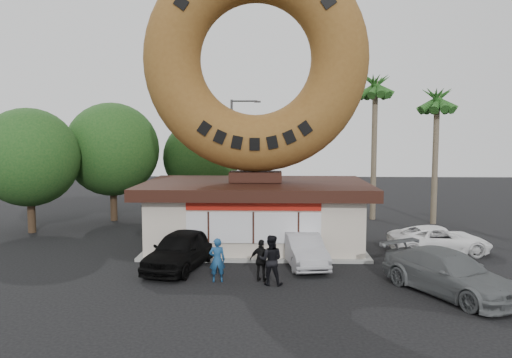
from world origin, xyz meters
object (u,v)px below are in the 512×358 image
Objects in this scene: car_grey at (449,273)px; donut_shop at (256,212)px; giant_donut at (256,59)px; person_left at (217,260)px; street_lamp at (234,150)px; car_white at (439,240)px; person_center at (271,260)px; car_silver at (304,250)px; person_right at (262,261)px; car_black at (180,250)px.

donut_shop is at bearing 104.88° from car_grey.
giant_donut is 10.50m from person_left.
car_grey is (7.15, -7.25, -1.00)m from donut_shop.
street_lamp reaches higher than person_left.
person_left is at bearing -87.98° from street_lamp.
car_white is at bearing 44.78° from car_grey.
person_center is at bearing 119.31° from car_white.
car_silver is at bearing -110.50° from person_center.
donut_shop is 7.57m from giant_donut.
person_right reaches higher than car_grey.
street_lamp is 1.51× the size of car_grey.
car_silver is 6.98m from car_white.
car_grey is at bearing -45.59° from car_silver.
person_center is 0.40× the size of car_black.
person_center is 1.16× the size of person_right.
car_grey is at bearing -45.43° from giant_donut.
donut_shop is at bearing -79.50° from street_lamp.
car_black is (-3.07, -4.22, -0.96)m from donut_shop.
donut_shop reaches higher than car_black.
person_center is at bearing 147.22° from person_right.
person_left is at bearing -101.98° from giant_donut.
person_right is at bearing 139.29° from car_grey.
donut_shop reaches higher than car_white.
street_lamp reaches higher than car_white.
person_center reaches higher than person_left.
donut_shop is 2.37× the size of car_white.
car_black is at bearing 100.87° from car_white.
person_right is (0.43, -5.94, -0.94)m from donut_shop.
street_lamp reaches higher than person_center.
person_center is at bearing -16.20° from car_black.
car_white is at bearing 26.91° from car_black.
giant_donut is at bearing -79.49° from street_lamp.
giant_donut is at bearing 90.00° from donut_shop.
car_white is (10.10, 4.80, -0.20)m from person_left.
car_white is (11.88, 2.97, -0.15)m from car_black.
giant_donut reaches higher than person_center.
street_lamp is at bearing -95.09° from person_left.
donut_shop is at bearing -76.69° from person_center.
person_center reaches higher than car_grey.
car_black is 10.66m from car_grey.
street_lamp is 1.69× the size of car_white.
giant_donut is at bearing 66.95° from car_black.
giant_donut reaches higher than street_lamp.
giant_donut reaches higher than car_black.
street_lamp is (-1.86, 10.00, -4.85)m from giant_donut.
donut_shop is at bearing 113.36° from car_silver.
car_black is 12.25m from car_white.
giant_donut is 12.43m from car_white.
car_grey is at bearing 161.38° from car_white.
giant_donut reaches higher than car_white.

